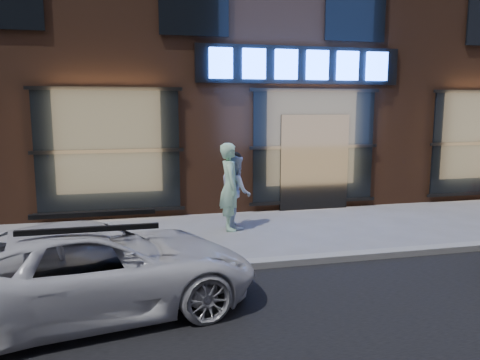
% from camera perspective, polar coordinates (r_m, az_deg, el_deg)
% --- Properties ---
extents(ground, '(90.00, 90.00, 0.00)m').
position_cam_1_polar(ground, '(8.80, 18.65, -8.76)').
color(ground, slate).
rests_on(ground, ground).
extents(curb, '(60.00, 0.25, 0.12)m').
position_cam_1_polar(curb, '(8.78, 18.67, -8.39)').
color(curb, gray).
rests_on(curb, ground).
extents(storefront_building, '(30.20, 8.28, 10.30)m').
position_cam_1_polar(storefront_building, '(15.93, 3.58, 18.14)').
color(storefront_building, '#54301E').
rests_on(storefront_building, ground).
extents(man_bowtie, '(0.51, 0.72, 1.86)m').
position_cam_1_polar(man_bowtie, '(9.88, -1.23, -0.82)').
color(man_bowtie, '#AFE6C2').
rests_on(man_bowtie, ground).
extents(man_cap, '(0.61, 0.78, 1.58)m').
position_cam_1_polar(man_cap, '(10.13, -0.52, -1.36)').
color(man_cap, white).
rests_on(man_cap, ground).
extents(white_suv, '(4.44, 2.66, 1.15)m').
position_cam_1_polar(white_suv, '(6.27, -17.41, -10.38)').
color(white_suv, silver).
rests_on(white_suv, ground).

